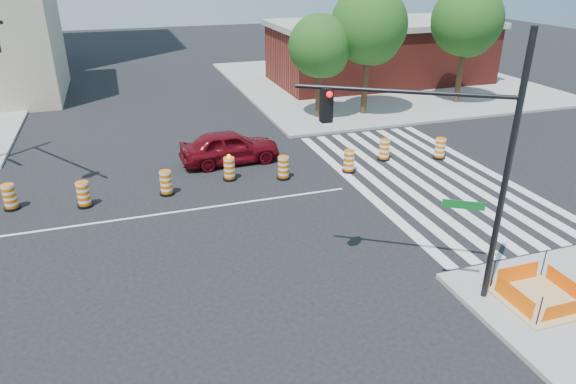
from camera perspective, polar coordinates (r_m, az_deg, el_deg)
name	(u,v)px	position (r m, az deg, el deg)	size (l,w,h in m)	color
ground	(174,212)	(20.09, -12.57, -2.21)	(120.00, 120.00, 0.00)	black
sidewalk_ne	(378,81)	(41.81, 9.92, 12.03)	(22.00, 22.00, 0.15)	gray
crosswalk_east	(424,177)	(23.53, 14.84, 1.60)	(6.75, 13.50, 0.01)	silver
lane_centerline	(174,212)	(20.09, -12.57, -2.20)	(14.00, 0.12, 0.01)	silver
excavation_pit	(539,297)	(16.20, 26.10, -10.44)	(2.20, 2.20, 0.90)	tan
brick_storefront	(380,52)	(41.39, 10.15, 15.06)	(16.50, 8.50, 4.60)	maroon
red_coupe	(230,147)	(24.31, -6.48, 5.02)	(1.86, 4.64, 1.58)	#600810
signal_pole_se	(447,146)	(13.69, 17.27, 4.94)	(4.77, 3.02, 7.31)	black
tree_north_c	(320,50)	(30.57, 3.58, 15.52)	(3.64, 3.59, 6.10)	#382314
tree_north_d	(369,30)	(31.49, 8.98, 17.38)	(4.46, 4.46, 7.59)	#382314
tree_north_e	(467,24)	(35.71, 19.25, 17.17)	(4.45, 4.45, 7.57)	#382314
median_drum_2	(10,198)	(22.37, -28.51, -0.57)	(0.60, 0.60, 1.02)	black
median_drum_3	(84,195)	(21.39, -21.76, -0.33)	(0.60, 0.60, 1.02)	black
median_drum_4	(166,184)	(21.49, -13.38, 0.92)	(0.60, 0.60, 1.02)	black
median_drum_5	(229,169)	(22.47, -6.53, 2.54)	(0.60, 0.60, 1.18)	black
median_drum_6	(283,168)	(22.44, -0.52, 2.64)	(0.60, 0.60, 1.02)	black
median_drum_7	(349,162)	(23.33, 6.79, 3.33)	(0.60, 0.60, 1.02)	black
median_drum_8	(384,150)	(25.03, 10.64, 4.57)	(0.60, 0.60, 1.02)	black
median_drum_9	(440,149)	(25.85, 16.53, 4.60)	(0.60, 0.60, 1.02)	black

